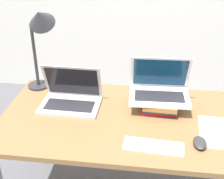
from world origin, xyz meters
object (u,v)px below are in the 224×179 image
object	(u,v)px
wireless_keyboard	(153,146)
desk_lamp	(40,27)
mouse	(200,143)
laptop_on_books	(159,88)
book_stack	(160,102)
laptop_left	(71,97)
notepad	(221,133)

from	to	relation	value
wireless_keyboard	desk_lamp	xyz separation A→B (m)	(-0.72, 0.51, 0.42)
desk_lamp	mouse	bearing A→B (deg)	-26.34
laptop_on_books	mouse	size ratio (longest dim) A/B	3.30
book_stack	desk_lamp	world-z (taller)	desk_lamp
laptop_on_books	wireless_keyboard	world-z (taller)	laptop_on_books
laptop_left	desk_lamp	distance (m)	0.46
laptop_left	notepad	xyz separation A→B (m)	(0.87, -0.19, -0.04)
notepad	desk_lamp	xyz separation A→B (m)	(-1.08, 0.35, 0.42)
desk_lamp	notepad	bearing A→B (deg)	-18.18
mouse	desk_lamp	size ratio (longest dim) A/B	0.19
laptop_left	mouse	distance (m)	0.80
wireless_keyboard	notepad	xyz separation A→B (m)	(0.36, 0.16, -0.00)
wireless_keyboard	notepad	bearing A→B (deg)	24.26
laptop_left	desk_lamp	bearing A→B (deg)	141.90
book_stack	notepad	xyz separation A→B (m)	(0.33, -0.22, -0.03)
wireless_keyboard	mouse	xyz separation A→B (m)	(0.23, 0.04, 0.01)
book_stack	desk_lamp	size ratio (longest dim) A/B	0.47
book_stack	wireless_keyboard	xyz separation A→B (m)	(-0.03, -0.38, -0.03)
laptop_left	mouse	size ratio (longest dim) A/B	3.30
mouse	notepad	size ratio (longest dim) A/B	0.37
notepad	mouse	bearing A→B (deg)	-137.40
book_stack	wireless_keyboard	size ratio (longest dim) A/B	0.89
mouse	laptop_left	bearing A→B (deg)	157.56
notepad	desk_lamp	size ratio (longest dim) A/B	0.51
laptop_left	laptop_on_books	distance (m)	0.54
laptop_on_books	desk_lamp	xyz separation A→B (m)	(-0.74, 0.12, 0.31)
desk_lamp	wireless_keyboard	bearing A→B (deg)	-35.65
book_stack	notepad	bearing A→B (deg)	-33.83
wireless_keyboard	mouse	bearing A→B (deg)	10.95
laptop_on_books	wireless_keyboard	size ratio (longest dim) A/B	1.17
laptop_on_books	mouse	bearing A→B (deg)	-59.56
laptop_left	wireless_keyboard	xyz separation A→B (m)	(0.51, -0.35, -0.04)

